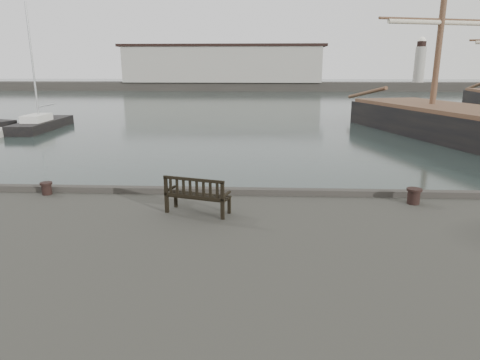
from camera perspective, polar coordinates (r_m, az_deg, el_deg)
The scene contains 6 objects.
ground at distance 13.99m, azimuth -3.64°, elevation -7.77°, with size 400.00×400.00×0.00m, color black.
breakwater at distance 105.01m, azimuth -0.41°, elevation 14.19°, with size 140.00×9.50×12.20m.
bench at distance 11.49m, azimuth -5.69°, elevation -2.93°, with size 1.82×1.06×0.99m.
bollard_left at distance 14.44m, azimuth -24.39°, elevation -1.03°, with size 0.37×0.37×0.38m, color black.
bollard_right at distance 13.23m, azimuth 22.16°, elevation -2.01°, with size 0.43×0.43×0.45m, color black.
yacht_d at distance 42.41m, azimuth -24.86°, elevation 6.47°, with size 2.86×8.97×11.23m.
Camera 1 is at (1.54, -12.83, 5.35)m, focal length 32.00 mm.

